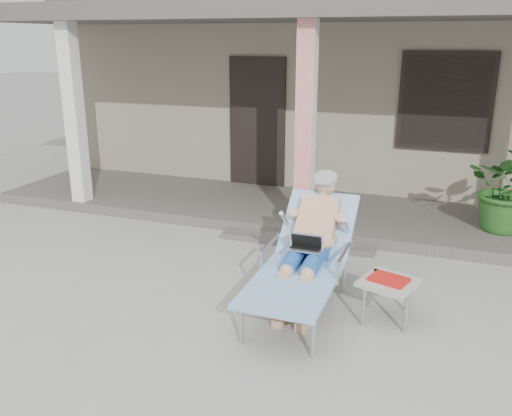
% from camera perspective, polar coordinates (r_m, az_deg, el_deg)
% --- Properties ---
extents(ground, '(60.00, 60.00, 0.00)m').
position_cam_1_polar(ground, '(5.40, -1.21, -10.57)').
color(ground, '#9E9E99').
rests_on(ground, ground).
extents(house, '(10.40, 5.40, 3.30)m').
position_cam_1_polar(house, '(11.10, 11.22, 12.68)').
color(house, gray).
rests_on(house, ground).
extents(porch_deck, '(10.00, 2.00, 0.15)m').
position_cam_1_polar(porch_deck, '(8.02, 6.53, -0.50)').
color(porch_deck, '#605B56').
rests_on(porch_deck, ground).
extents(porch_overhang, '(10.00, 2.30, 2.85)m').
position_cam_1_polar(porch_overhang, '(7.59, 7.18, 19.26)').
color(porch_overhang, silver).
rests_on(porch_overhang, porch_deck).
extents(porch_step, '(2.00, 0.30, 0.07)m').
position_cam_1_polar(porch_step, '(6.99, 4.28, -3.54)').
color(porch_step, '#605B56').
rests_on(porch_step, ground).
extents(lounger, '(0.74, 1.97, 1.27)m').
position_cam_1_polar(lounger, '(5.26, 5.49, -2.10)').
color(lounger, '#B7B7BC').
rests_on(lounger, ground).
extents(side_table, '(0.60, 0.60, 0.43)m').
position_cam_1_polar(side_table, '(5.20, 13.78, -7.82)').
color(side_table, '#ABABA6').
rests_on(side_table, ground).
extents(potted_palm, '(1.08, 0.95, 1.13)m').
position_cam_1_polar(potted_palm, '(7.59, 25.18, 1.89)').
color(potted_palm, '#26591E').
rests_on(potted_palm, porch_deck).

